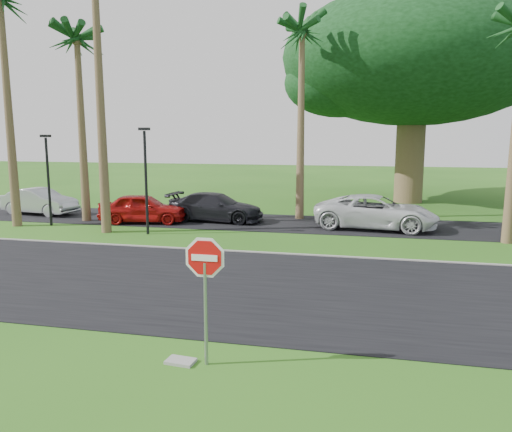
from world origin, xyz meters
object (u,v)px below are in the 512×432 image
object	(u,v)px
stop_sign_near	(205,275)
car_silver	(39,202)
car_dark	(216,207)
car_red	(143,209)
car_minivan	(376,212)

from	to	relation	value
stop_sign_near	car_silver	size ratio (longest dim) A/B	0.61
car_dark	car_red	bearing A→B (deg)	114.53
car_minivan	car_dark	bearing A→B (deg)	93.52
car_red	car_minivan	xyz separation A→B (m)	(11.25, 0.92, 0.06)
car_silver	car_red	xyz separation A→B (m)	(6.71, -1.22, 0.01)
car_red	car_minivan	distance (m)	11.29
stop_sign_near	car_dark	size ratio (longest dim) A/B	0.54
stop_sign_near	car_dark	xyz separation A→B (m)	(-4.55, 15.33, -1.07)
car_dark	car_minivan	world-z (taller)	car_minivan
stop_sign_near	car_red	distance (m)	16.17
stop_sign_near	car_minivan	bearing A→B (deg)	77.44
car_silver	car_dark	xyz separation A→B (m)	(10.07, 0.04, -0.00)
stop_sign_near	car_minivan	size ratio (longest dim) A/B	0.47
car_red	car_silver	bearing A→B (deg)	68.03
stop_sign_near	car_dark	world-z (taller)	stop_sign_near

